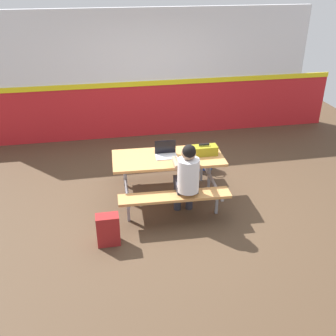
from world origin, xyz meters
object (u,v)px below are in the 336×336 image
student_nearer (187,175)px  tote_bag_bright (202,160)px  backpack_dark (108,230)px  picnic_table_main (168,167)px  laptop_silver (166,153)px  toolbox_grey (204,150)px

student_nearer → tote_bag_bright: student_nearer is taller
backpack_dark → tote_bag_bright: size_ratio=1.02×
student_nearer → backpack_dark: size_ratio=2.74×
picnic_table_main → laptop_silver: laptop_silver is taller
backpack_dark → tote_bag_bright: (1.77, 1.84, -0.02)m
laptop_silver → backpack_dark: (-0.96, -0.99, -0.57)m
laptop_silver → tote_bag_bright: size_ratio=0.76×
laptop_silver → tote_bag_bright: laptop_silver is taller
student_nearer → laptop_silver: bearing=107.5°
tote_bag_bright → picnic_table_main: bearing=-131.8°
toolbox_grey → backpack_dark: bearing=-148.7°
student_nearer → backpack_dark: student_nearer is taller
picnic_table_main → backpack_dark: picnic_table_main is taller
toolbox_grey → backpack_dark: toolbox_grey is taller
toolbox_grey → tote_bag_bright: (0.24, 0.91, -0.62)m
picnic_table_main → student_nearer: bearing=-73.7°
student_nearer → toolbox_grey: size_ratio=3.02×
tote_bag_bright → toolbox_grey: bearing=-105.0°
picnic_table_main → laptop_silver: (-0.02, 0.04, 0.21)m
laptop_silver → tote_bag_bright: bearing=46.1°
laptop_silver → picnic_table_main: bearing=-57.0°
picnic_table_main → student_nearer: student_nearer is taller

